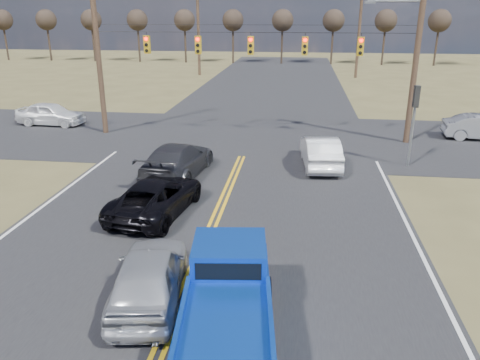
# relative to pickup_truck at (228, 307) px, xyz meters

# --- Properties ---
(ground) EXTENTS (160.00, 160.00, 0.00)m
(ground) POSITION_rel_pickup_truck_xyz_m (-1.47, 0.33, -0.95)
(ground) COLOR brown
(ground) RESTS_ON ground
(road_main) EXTENTS (14.00, 120.00, 0.02)m
(road_main) POSITION_rel_pickup_truck_xyz_m (-1.47, 10.33, -0.95)
(road_main) COLOR #28282B
(road_main) RESTS_ON ground
(road_cross) EXTENTS (120.00, 12.00, 0.02)m
(road_cross) POSITION_rel_pickup_truck_xyz_m (-1.47, 18.33, -0.95)
(road_cross) COLOR #28282B
(road_cross) RESTS_ON ground
(signal_gantry) EXTENTS (19.60, 4.83, 10.00)m
(signal_gantry) POSITION_rel_pickup_truck_xyz_m (-0.97, 18.12, 4.12)
(signal_gantry) COLOR #473323
(signal_gantry) RESTS_ON ground
(utility_poles) EXTENTS (19.60, 58.32, 10.00)m
(utility_poles) POSITION_rel_pickup_truck_xyz_m (-1.47, 17.33, 4.28)
(utility_poles) COLOR #473323
(utility_poles) RESTS_ON ground
(treeline) EXTENTS (87.00, 117.80, 7.40)m
(treeline) POSITION_rel_pickup_truck_xyz_m (-1.47, 27.29, 4.76)
(treeline) COLOR #33261C
(treeline) RESTS_ON ground
(pickup_truck) EXTENTS (2.53, 5.37, 1.95)m
(pickup_truck) POSITION_rel_pickup_truck_xyz_m (0.00, 0.00, 0.00)
(pickup_truck) COLOR black
(pickup_truck) RESTS_ON ground
(silver_suv) EXTENTS (2.35, 4.49, 1.46)m
(silver_suv) POSITION_rel_pickup_truck_xyz_m (-2.27, 1.43, -0.22)
(silver_suv) COLOR #B1B3B9
(silver_suv) RESTS_ON ground
(black_suv) EXTENTS (2.89, 5.10, 1.34)m
(black_suv) POSITION_rel_pickup_truck_xyz_m (-3.72, 6.84, -0.27)
(black_suv) COLOR black
(black_suv) RESTS_ON ground
(white_car_queue) EXTENTS (1.96, 4.66, 1.50)m
(white_car_queue) POSITION_rel_pickup_truck_xyz_m (2.48, 13.31, -0.20)
(white_car_queue) COLOR white
(white_car_queue) RESTS_ON ground
(dgrey_car_queue) EXTENTS (2.70, 5.47, 1.53)m
(dgrey_car_queue) POSITION_rel_pickup_truck_xyz_m (-4.00, 11.00, -0.18)
(dgrey_car_queue) COLOR #333339
(dgrey_car_queue) RESTS_ON ground
(cross_car_west) EXTENTS (2.01, 4.49, 1.50)m
(cross_car_west) POSITION_rel_pickup_truck_xyz_m (-14.87, 19.92, -0.20)
(cross_car_west) COLOR white
(cross_car_west) RESTS_ON ground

